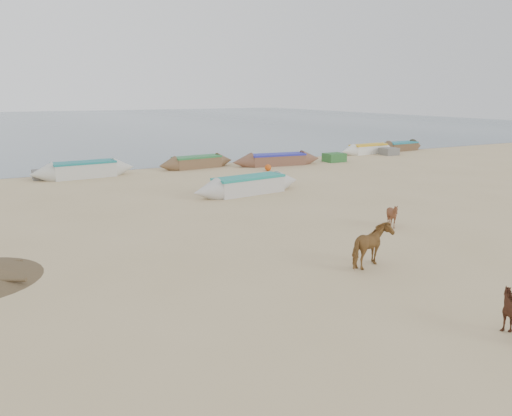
{
  "coord_description": "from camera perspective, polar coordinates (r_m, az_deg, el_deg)",
  "views": [
    {
      "loc": [
        -8.39,
        -11.77,
        5.14
      ],
      "look_at": [
        0.0,
        4.0,
        1.0
      ],
      "focal_mm": 35.0,
      "sensor_mm": 36.0,
      "label": 1
    }
  ],
  "objects": [
    {
      "name": "cow_adult",
      "position": [
        15.37,
        13.08,
        -4.25
      ],
      "size": [
        1.72,
        1.21,
        1.32
      ],
      "primitive_type": "imported",
      "rotation": [
        0.0,
        0.0,
        1.92
      ],
      "color": "brown",
      "rests_on": "ground"
    },
    {
      "name": "sea",
      "position": [
        94.28,
        -23.16,
        8.91
      ],
      "size": [
        160.0,
        160.0,
        0.0
      ],
      "primitive_type": "plane",
      "color": "slate",
      "rests_on": "ground"
    },
    {
      "name": "near_canoe",
      "position": [
        25.93,
        -0.84,
        2.65
      ],
      "size": [
        6.65,
        2.15,
        0.92
      ],
      "primitive_type": null,
      "rotation": [
        0.0,
        0.0,
        0.14
      ],
      "color": "beige",
      "rests_on": "ground"
    },
    {
      "name": "waterline_canoes",
      "position": [
        33.58,
        -13.91,
        4.61
      ],
      "size": [
        56.73,
        4.74,
        1.0
      ],
      "color": "brown",
      "rests_on": "ground"
    },
    {
      "name": "calf_front",
      "position": [
        20.09,
        15.33,
        -0.82
      ],
      "size": [
        1.1,
        1.05,
        0.97
      ],
      "primitive_type": "imported",
      "rotation": [
        0.0,
        0.0,
        -1.21
      ],
      "color": "brown",
      "rests_on": "ground"
    },
    {
      "name": "ground",
      "position": [
        15.34,
        7.08,
        -6.63
      ],
      "size": [
        140.0,
        140.0,
        0.0
      ],
      "primitive_type": "plane",
      "color": "tan",
      "rests_on": "ground"
    },
    {
      "name": "beach_clutter",
      "position": [
        33.69,
        -6.32,
        4.71
      ],
      "size": [
        44.42,
        4.35,
        0.64
      ],
      "color": "#295C2B",
      "rests_on": "ground"
    }
  ]
}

